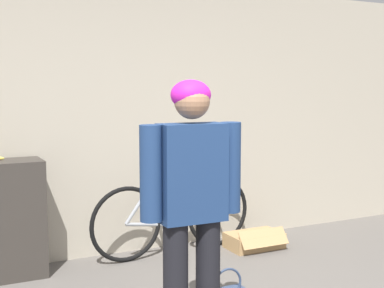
# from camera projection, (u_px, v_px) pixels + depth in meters

# --- Properties ---
(wall_back) EXTENTS (8.00, 0.07, 2.60)m
(wall_back) POSITION_uv_depth(u_px,v_px,m) (114.00, 119.00, 5.07)
(wall_back) COLOR #B7AD99
(wall_back) RESTS_ON ground_plane
(person) EXTENTS (0.67, 0.24, 1.65)m
(person) POSITION_uv_depth(u_px,v_px,m) (192.00, 195.00, 3.24)
(person) COLOR black
(person) RESTS_ON ground_plane
(bicycle) EXTENTS (1.71, 0.46, 0.78)m
(bicycle) POSITION_uv_depth(u_px,v_px,m) (174.00, 215.00, 5.13)
(bicycle) COLOR black
(bicycle) RESTS_ON ground_plane
(cardboard_box) EXTENTS (0.54, 0.40, 0.22)m
(cardboard_box) POSITION_uv_depth(u_px,v_px,m) (254.00, 240.00, 5.34)
(cardboard_box) COLOR tan
(cardboard_box) RESTS_ON ground_plane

